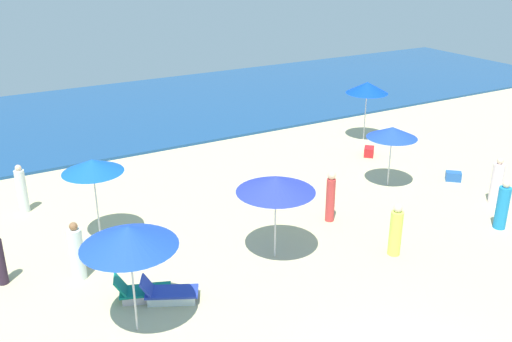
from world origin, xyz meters
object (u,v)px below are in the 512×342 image
Objects in this scene: umbrella_1 at (92,166)px; beachgoer_4 at (497,183)px; beachgoer_1 at (330,197)px; beachgoer_6 at (22,190)px; lounge_chair_0_0 at (141,291)px; beachgoer_5 at (502,207)px; umbrella_3 at (367,88)px; beachgoer_2 at (77,253)px; umbrella_4 at (392,132)px; umbrella_2 at (276,184)px; cooler_box_1 at (453,176)px; cooler_box_0 at (369,152)px; beachgoer_0 at (396,231)px; lounge_chair_0_1 at (168,292)px; umbrella_0 at (129,236)px.

beachgoer_4 is (12.83, -4.23, -1.69)m from umbrella_1.
beachgoer_6 is (-8.66, 5.72, -0.04)m from beachgoer_1.
beachgoer_5 reaches higher than lounge_chair_0_0.
beachgoer_6 is at bearing -179.15° from umbrella_3.
lounge_chair_0_0 is 2.19m from beachgoer_2.
umbrella_4 reaches higher than beachgoer_2.
umbrella_2 reaches higher than beachgoer_2.
umbrella_2 is 0.94× the size of umbrella_3.
umbrella_3 is 5.39m from umbrella_4.
cooler_box_1 is at bearing -9.06° from umbrella_1.
cooler_box_0 is at bearing -123.80° from umbrella_3.
beachgoer_6 is at bearing 3.82° from beachgoer_0.
lounge_chair_0_1 is at bearing -58.98° from beachgoer_5.
beachgoer_5 is (4.45, -3.14, -0.09)m from beachgoer_1.
umbrella_3 is at bearing 31.02° from umbrella_0.
beachgoer_5 is at bearing -3.83° from umbrella_0.
beachgoer_0 is at bearing -129.97° from umbrella_4.
umbrella_3 is at bearing -42.27° from lounge_chair_0_0.
umbrella_3 reaches higher than lounge_chair_0_0.
umbrella_1 is 4.56× the size of cooler_box_0.
cooler_box_0 is at bearing 62.58° from umbrella_4.
umbrella_2 is (4.12, 0.13, 2.06)m from lounge_chair_0_0.
beachgoer_6 is at bearing 22.18° from cooler_box_1.
lounge_chair_0_0 is 0.90× the size of beachgoer_2.
umbrella_2 is at bearing -54.60° from lounge_chair_0_1.
beachgoer_0 is 5.62m from beachgoer_4.
umbrella_1 is 1.54× the size of beachgoer_1.
beachgoer_1 is 6.14m from beachgoer_4.
cooler_box_1 is at bearing -161.68° from beachgoer_6.
lounge_chair_0_0 is 0.70m from lounge_chair_0_1.
beachgoer_0 is (7.29, -5.17, -1.70)m from umbrella_1.
beachgoer_2 is 1.02× the size of beachgoer_4.
beachgoer_6 reaches higher than beachgoer_2.
umbrella_1 reaches higher than cooler_box_0.
cooler_box_0 is 1.02× the size of cooler_box_1.
umbrella_0 is 13.41m from beachgoer_4.
beachgoer_6 is (-15.03, -0.22, -1.67)m from umbrella_3.
umbrella_2 is 1.49× the size of beachgoer_6.
beachgoer_6 is 2.98× the size of cooler_box_1.
beachgoer_0 reaches higher than cooler_box_1.
cooler_box_1 is at bearing -105.35° from beachgoer_0.
beachgoer_5 is (10.78, -1.54, 0.50)m from lounge_chair_0_1.
umbrella_0 is 12.01m from beachgoer_5.
lounge_chair_0_1 is at bearing 34.41° from umbrella_0.
cooler_box_1 is (1.04, -3.75, -0.01)m from cooler_box_0.
umbrella_1 is 1.04× the size of umbrella_2.
lounge_chair_0_0 reaches higher than lounge_chair_0_1.
beachgoer_0 is 0.96× the size of beachgoer_4.
beachgoer_1 is 10.37m from beachgoer_6.
beachgoer_4 is at bearing 123.72° from cooler_box_1.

